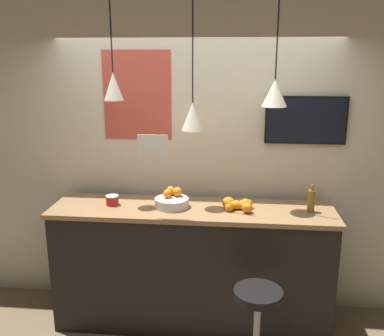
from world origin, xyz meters
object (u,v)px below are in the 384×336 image
(juice_bottle, at_px, (311,201))
(mounted_tv, at_px, (306,120))
(bar_stool, at_px, (257,318))
(fruit_bowl, at_px, (172,201))
(spread_jar, at_px, (112,200))

(juice_bottle, distance_m, mounted_tv, 0.71)
(bar_stool, distance_m, fruit_bowl, 1.17)
(fruit_bowl, relative_size, mounted_tv, 0.41)
(bar_stool, relative_size, fruit_bowl, 2.46)
(juice_bottle, height_order, mounted_tv, mounted_tv)
(fruit_bowl, bearing_deg, mounted_tv, 16.76)
(fruit_bowl, xyz_separation_m, spread_jar, (-0.52, -0.01, -0.01))
(juice_bottle, xyz_separation_m, spread_jar, (-1.68, 0.00, -0.06))
(fruit_bowl, bearing_deg, juice_bottle, -0.49)
(bar_stool, xyz_separation_m, spread_jar, (-1.24, 0.62, 0.66))
(bar_stool, relative_size, spread_jar, 6.52)
(fruit_bowl, bearing_deg, bar_stool, -41.44)
(juice_bottle, bearing_deg, bar_stool, -125.42)
(bar_stool, relative_size, juice_bottle, 3.07)
(mounted_tv, bearing_deg, juice_bottle, -85.06)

